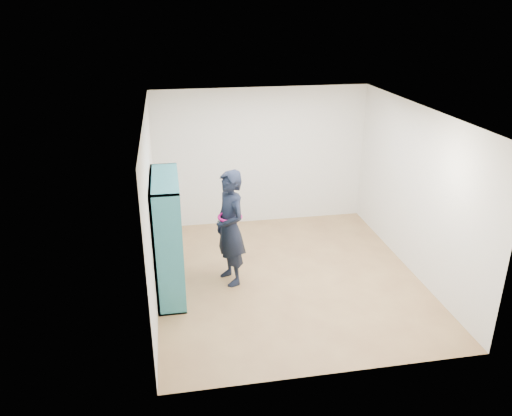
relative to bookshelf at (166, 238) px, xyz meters
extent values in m
plane|color=olive|center=(1.82, 0.08, -0.87)|extent=(4.50, 4.50, 0.00)
plane|color=white|center=(1.82, 0.08, 1.73)|extent=(4.50, 4.50, 0.00)
cube|color=silver|center=(-0.18, 0.08, 0.43)|extent=(0.02, 4.50, 2.60)
cube|color=silver|center=(3.82, 0.08, 0.43)|extent=(0.02, 4.50, 2.60)
cube|color=silver|center=(1.82, 2.33, 0.43)|extent=(4.00, 0.02, 2.60)
cube|color=silver|center=(1.82, -2.17, 0.43)|extent=(4.00, 0.02, 2.60)
cube|color=teal|center=(0.03, -0.64, 0.02)|extent=(0.39, 0.03, 1.78)
cube|color=teal|center=(0.03, 0.66, 0.02)|extent=(0.39, 0.03, 1.78)
cube|color=teal|center=(0.03, 0.01, -0.86)|extent=(0.39, 1.33, 0.03)
cube|color=teal|center=(0.03, 0.01, 0.89)|extent=(0.39, 1.33, 0.03)
cube|color=teal|center=(-0.15, 0.01, 0.02)|extent=(0.03, 1.33, 1.78)
cube|color=teal|center=(0.03, -0.20, 0.02)|extent=(0.36, 0.03, 1.72)
cube|color=teal|center=(0.03, 0.22, 0.02)|extent=(0.36, 0.03, 1.72)
cube|color=teal|center=(0.03, 0.01, -0.41)|extent=(0.36, 1.28, 0.03)
cube|color=teal|center=(0.03, 0.01, 0.02)|extent=(0.36, 1.28, 0.03)
cube|color=teal|center=(0.03, 0.01, 0.45)|extent=(0.36, 1.28, 0.03)
cube|color=beige|center=(0.05, -0.42, -0.78)|extent=(0.24, 0.16, 0.09)
cube|color=black|center=(0.06, -0.48, -0.24)|extent=(0.20, 0.18, 0.32)
cube|color=maroon|center=(0.06, -0.48, 0.19)|extent=(0.20, 0.18, 0.31)
cube|color=silver|center=(0.05, -0.42, 0.51)|extent=(0.24, 0.16, 0.09)
cube|color=navy|center=(0.06, -0.05, -0.68)|extent=(0.20, 0.18, 0.29)
cube|color=brown|center=(0.06, -0.05, -0.25)|extent=(0.20, 0.18, 0.30)
cube|color=#BFB28C|center=(0.05, 0.00, 0.08)|extent=(0.24, 0.16, 0.09)
cube|color=#26594C|center=(0.06, -0.05, 0.62)|extent=(0.20, 0.18, 0.31)
cube|color=beige|center=(0.06, 0.37, -0.67)|extent=(0.20, 0.18, 0.32)
cube|color=black|center=(0.05, 0.43, -0.37)|extent=(0.24, 0.16, 0.06)
cube|color=maroon|center=(0.06, 0.37, 0.16)|extent=(0.20, 0.18, 0.26)
cube|color=silver|center=(0.06, 0.37, 0.62)|extent=(0.20, 0.18, 0.33)
imported|color=black|center=(0.94, 0.13, 0.02)|extent=(0.61, 0.75, 1.78)
torus|color=#B80E6E|center=(0.94, 0.13, 0.20)|extent=(0.47, 0.47, 0.04)
cube|color=silver|center=(0.79, 0.17, 0.14)|extent=(0.05, 0.11, 0.14)
cube|color=black|center=(0.79, 0.17, 0.14)|extent=(0.04, 0.10, 0.14)
camera|label=1|loc=(0.13, -6.56, 3.11)|focal=35.00mm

